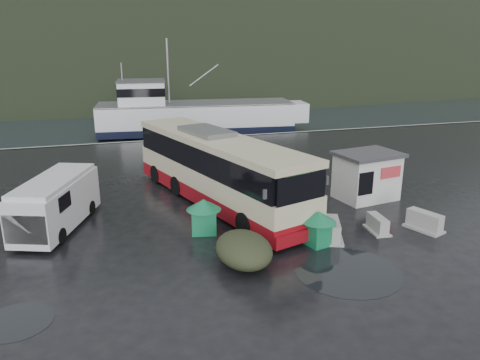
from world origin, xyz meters
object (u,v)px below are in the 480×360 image
object	(u,v)px
waste_bin_left	(318,244)
jersey_barrier_b	(423,230)
fishing_trawler	(196,120)
jersey_barrier_a	(332,239)
dome_tent	(244,263)
waste_bin_right	(204,232)
jersey_barrier_c	(377,231)
white_van	(59,228)
coach_bus	(218,202)
ticket_kiosk	(365,198)

from	to	relation	value
waste_bin_left	jersey_barrier_b	bearing A→B (deg)	0.68
waste_bin_left	fishing_trawler	world-z (taller)	fishing_trawler
jersey_barrier_b	jersey_barrier_a	bearing A→B (deg)	176.85
dome_tent	fishing_trawler	size ratio (longest dim) A/B	0.12
waste_bin_right	fishing_trawler	xyz separation A→B (m)	(5.34, 29.25, 0.00)
waste_bin_left	dome_tent	xyz separation A→B (m)	(-3.48, -0.81, 0.00)
jersey_barrier_b	jersey_barrier_c	distance (m)	2.17
white_van	jersey_barrier_b	xyz separation A→B (m)	(15.80, -4.80, 0.00)
jersey_barrier_b	white_van	bearing A→B (deg)	163.11
jersey_barrier_b	fishing_trawler	distance (m)	32.03
jersey_barrier_a	fishing_trawler	size ratio (longest dim) A/B	0.07
waste_bin_left	jersey_barrier_b	size ratio (longest dim) A/B	0.86
dome_tent	jersey_barrier_a	world-z (taller)	dome_tent
waste_bin_left	jersey_barrier_a	size ratio (longest dim) A/B	0.85
dome_tent	jersey_barrier_b	bearing A→B (deg)	5.70
jersey_barrier_c	waste_bin_left	bearing A→B (deg)	-171.35
jersey_barrier_a	coach_bus	bearing A→B (deg)	121.56
jersey_barrier_b	fishing_trawler	bearing A→B (deg)	97.55
coach_bus	white_van	bearing A→B (deg)	172.02
jersey_barrier_c	waste_bin_right	bearing A→B (deg)	164.28
waste_bin_right	dome_tent	bearing A→B (deg)	-76.09
waste_bin_left	white_van	bearing A→B (deg)	155.29
ticket_kiosk	fishing_trawler	size ratio (longest dim) A/B	0.14
dome_tent	fishing_trawler	distance (m)	32.93
waste_bin_right	jersey_barrier_a	size ratio (longest dim) A/B	0.91
waste_bin_left	jersey_barrier_b	xyz separation A→B (m)	(5.24, 0.06, 0.00)
jersey_barrier_a	jersey_barrier_c	world-z (taller)	jersey_barrier_a
white_van	fishing_trawler	xyz separation A→B (m)	(11.59, 26.95, 0.00)
dome_tent	ticket_kiosk	world-z (taller)	ticket_kiosk
waste_bin_left	ticket_kiosk	distance (m)	6.76
waste_bin_left	jersey_barrier_c	xyz separation A→B (m)	(3.11, 0.47, 0.00)
dome_tent	jersey_barrier_c	world-z (taller)	dome_tent
dome_tent	jersey_barrier_a	size ratio (longest dim) A/B	1.74
white_van	jersey_barrier_c	world-z (taller)	white_van
waste_bin_right	jersey_barrier_a	distance (m)	5.60
white_van	dome_tent	bearing A→B (deg)	-18.63
coach_bus	waste_bin_right	world-z (taller)	coach_bus
ticket_kiosk	jersey_barrier_b	bearing A→B (deg)	-95.84
ticket_kiosk	jersey_barrier_a	world-z (taller)	ticket_kiosk
waste_bin_left	ticket_kiosk	size ratio (longest dim) A/B	0.45
white_van	waste_bin_right	bearing A→B (deg)	-0.16
jersey_barrier_c	dome_tent	bearing A→B (deg)	-168.99
waste_bin_right	jersey_barrier_a	xyz separation A→B (m)	(5.13, -2.26, 0.00)
jersey_barrier_c	fishing_trawler	xyz separation A→B (m)	(-2.08, 31.34, 0.00)
white_van	dome_tent	xyz separation A→B (m)	(7.09, -5.67, 0.00)
dome_tent	jersey_barrier_b	distance (m)	8.76
coach_bus	waste_bin_left	size ratio (longest dim) A/B	9.18
ticket_kiosk	jersey_barrier_b	xyz separation A→B (m)	(0.30, -4.55, 0.00)
coach_bus	waste_bin_right	size ratio (longest dim) A/B	8.63
jersey_barrier_a	jersey_barrier_c	xyz separation A→B (m)	(2.29, 0.17, 0.00)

